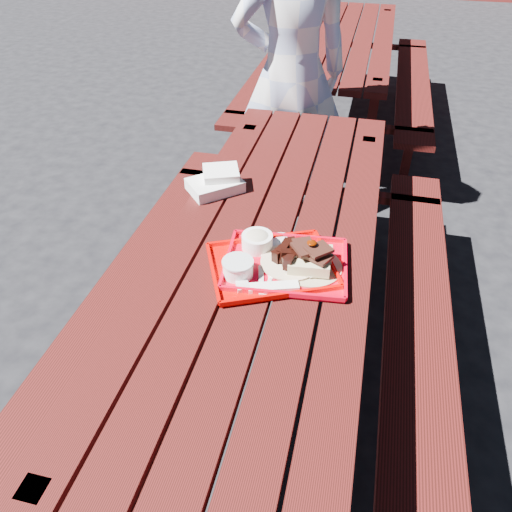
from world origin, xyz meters
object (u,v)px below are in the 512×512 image
object	(u,v)px
picnic_table_near	(265,286)
picnic_table_far	(342,60)
near_tray	(286,257)
far_tray	(270,266)
person	(291,75)

from	to	relation	value
picnic_table_near	picnic_table_far	distance (m)	2.80
near_tray	far_tray	size ratio (longest dim) A/B	0.88
far_tray	near_tray	bearing A→B (deg)	46.78
picnic_table_far	near_tray	size ratio (longest dim) A/B	5.61
picnic_table_near	picnic_table_far	bearing A→B (deg)	90.00
picnic_table_near	far_tray	bearing A→B (deg)	-71.95
far_tray	person	distance (m)	1.52
person	picnic_table_near	bearing A→B (deg)	73.98
far_tray	person	world-z (taller)	person
near_tray	far_tray	world-z (taller)	near_tray
near_tray	person	bearing A→B (deg)	99.95
picnic_table_far	picnic_table_near	bearing A→B (deg)	-90.00
picnic_table_far	far_tray	world-z (taller)	far_tray
picnic_table_far	far_tray	distance (m)	2.94
picnic_table_far	near_tray	distance (m)	2.89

